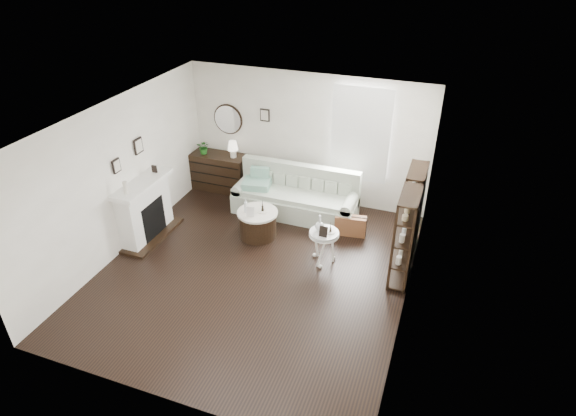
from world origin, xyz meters
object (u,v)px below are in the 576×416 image
at_px(drum_table, 258,224).
at_px(dresser, 220,172).
at_px(sofa, 296,198).
at_px(pedestal_table, 324,234).

bearing_deg(drum_table, dresser, 136.24).
bearing_deg(drum_table, sofa, 69.83).
xyz_separation_m(sofa, pedestal_table, (0.99, -1.43, 0.25)).
distance_m(dresser, pedestal_table, 3.44).
xyz_separation_m(dresser, drum_table, (1.53, -1.46, -0.14)).
distance_m(sofa, dresser, 1.96).
distance_m(drum_table, pedestal_table, 1.46).
relative_size(sofa, drum_table, 3.27).
bearing_deg(pedestal_table, drum_table, 165.30).
bearing_deg(pedestal_table, sofa, 124.80).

